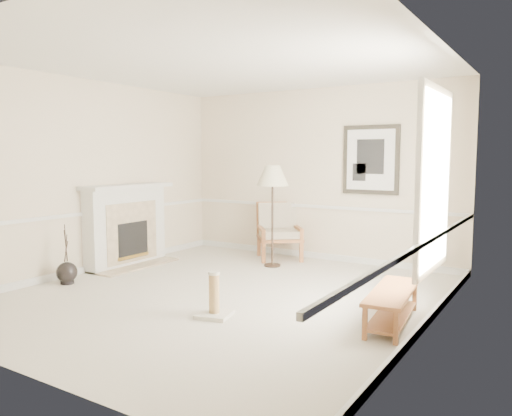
# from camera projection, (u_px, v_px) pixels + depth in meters

# --- Properties ---
(ground) EXTENTS (5.50, 5.50, 0.00)m
(ground) POSITION_uv_depth(u_px,v_px,m) (223.00, 295.00, 6.33)
(ground) COLOR silver
(ground) RESTS_ON ground
(room) EXTENTS (5.04, 5.54, 2.92)m
(room) POSITION_uv_depth(u_px,v_px,m) (235.00, 147.00, 6.13)
(room) COLOR beige
(room) RESTS_ON ground
(fireplace) EXTENTS (0.64, 1.64, 1.31)m
(fireplace) POSITION_uv_depth(u_px,v_px,m) (127.00, 226.00, 8.01)
(fireplace) COLOR white
(fireplace) RESTS_ON ground
(floor_vase) EXTENTS (0.28, 0.28, 0.83)m
(floor_vase) POSITION_uv_depth(u_px,v_px,m) (67.00, 273.00, 6.87)
(floor_vase) COLOR black
(floor_vase) RESTS_ON ground
(armchair) EXTENTS (1.04, 1.05, 0.96)m
(armchair) POSITION_uv_depth(u_px,v_px,m) (278.00, 228.00, 8.64)
(armchair) COLOR #925A2F
(armchair) RESTS_ON ground
(floor_lamp) EXTENTS (0.56, 0.56, 1.61)m
(floor_lamp) POSITION_uv_depth(u_px,v_px,m) (273.00, 179.00, 7.85)
(floor_lamp) COLOR black
(floor_lamp) RESTS_ON ground
(bench) EXTENTS (0.52, 1.31, 0.36)m
(bench) POSITION_uv_depth(u_px,v_px,m) (392.00, 301.00, 5.21)
(bench) COLOR #925A2F
(bench) RESTS_ON ground
(scratching_post) EXTENTS (0.43, 0.43, 0.50)m
(scratching_post) POSITION_uv_depth(u_px,v_px,m) (214.00, 302.00, 5.46)
(scratching_post) COLOR silver
(scratching_post) RESTS_ON ground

